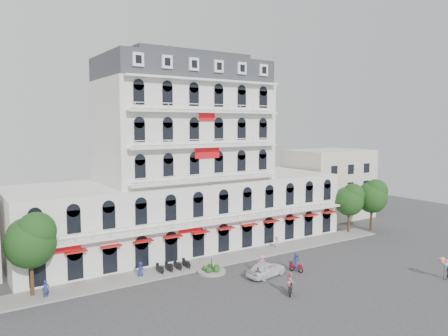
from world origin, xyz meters
TOP-DOWN VIEW (x-y plane):
  - ground at (0.00, 0.00)m, footprint 120.00×120.00m
  - sidewalk at (0.00, 9.00)m, footprint 53.00×4.00m
  - main_building at (0.00, 18.00)m, footprint 45.00×15.00m
  - flank_building_east at (30.00, 20.00)m, footprint 14.00×10.00m
  - traffic_island at (-3.00, 6.00)m, footprint 3.20×3.20m
  - parked_scooter_row at (-6.35, 8.80)m, footprint 4.40×1.80m
  - tree_west_inner at (-20.95, 9.48)m, footprint 4.76×4.76m
  - tree_east_inner at (24.05, 9.98)m, footprint 4.40×4.37m
  - tree_east_outer at (28.05, 8.98)m, footprint 4.65×4.65m
  - parked_car at (1.31, 1.67)m, footprint 5.12×2.78m
  - rider_southwest at (0.06, -3.63)m, footprint 1.29×1.32m
  - rider_east at (5.10, 1.02)m, footprint 0.87×1.63m
  - rider_center at (1.50, 2.69)m, footprint 1.35×1.26m
  - pedestrian_left at (-10.22, 8.88)m, footprint 0.96×0.78m
  - pedestrian_mid at (-0.47, 0.80)m, footprint 1.01×0.83m
  - pedestrian_right at (9.35, 9.50)m, footprint 1.18×1.04m
  - pedestrian_far at (-20.00, 8.20)m, footprint 0.79×0.69m
  - balloon_vendor at (16.61, -9.73)m, footprint 1.29×1.22m

SIDE VIEW (x-z plane):
  - ground at x=0.00m, z-range 0.00..0.00m
  - parked_scooter_row at x=-6.35m, z-range -0.55..0.55m
  - sidewalk at x=0.00m, z-range 0.00..0.16m
  - traffic_island at x=-3.00m, z-range -0.54..1.06m
  - pedestrian_right at x=9.35m, z-range 0.00..1.59m
  - pedestrian_mid at x=-0.47m, z-range 0.00..1.61m
  - parked_car at x=1.31m, z-range 0.00..1.65m
  - pedestrian_left at x=-10.22m, z-range 0.00..1.71m
  - pedestrian_far at x=-20.00m, z-range 0.00..1.83m
  - rider_east at x=5.10m, z-range 0.00..2.19m
  - rider_center at x=1.50m, z-range 0.05..2.16m
  - rider_southwest at x=0.06m, z-range 0.04..2.30m
  - balloon_vendor at x=16.61m, z-range 0.06..2.51m
  - tree_east_inner at x=24.05m, z-range 1.43..9.00m
  - tree_east_outer at x=28.05m, z-range 1.52..9.58m
  - tree_west_inner at x=-20.95m, z-range 1.56..9.81m
  - flank_building_east at x=30.00m, z-range 0.00..12.00m
  - main_building at x=0.00m, z-range -2.94..22.86m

